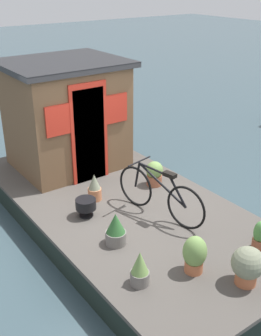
# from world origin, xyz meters

# --- Properties ---
(ground_plane) EXTENTS (60.00, 60.00, 0.00)m
(ground_plane) POSITION_xyz_m (0.00, 0.00, 0.00)
(ground_plane) COLOR #384C54
(houseboat_deck) EXTENTS (5.96, 2.90, 0.49)m
(houseboat_deck) POSITION_xyz_m (0.00, 0.00, 0.24)
(houseboat_deck) COLOR #4C4742
(houseboat_deck) RESTS_ON ground_plane
(houseboat_cabin) EXTENTS (1.85, 2.13, 2.03)m
(houseboat_cabin) POSITION_xyz_m (1.87, 0.00, 1.51)
(houseboat_cabin) COLOR brown
(houseboat_cabin) RESTS_ON houseboat_deck
(bicycle) EXTENTS (1.65, 0.51, 0.82)m
(bicycle) POSITION_xyz_m (-0.67, -0.21, 0.86)
(bicycle) COLOR black
(bicycle) RESTS_ON houseboat_deck
(potted_plant_succulent) EXTENTS (0.31, 0.31, 0.51)m
(potted_plant_succulent) POSITION_xyz_m (-1.96, 0.29, 0.75)
(potted_plant_succulent) COLOR #B2603D
(potted_plant_succulent) RESTS_ON houseboat_deck
(potted_plant_mint) EXTENTS (0.23, 0.23, 0.46)m
(potted_plant_mint) POSITION_xyz_m (0.35, 0.34, 0.71)
(potted_plant_mint) COLOR #C6754C
(potted_plant_mint) RESTS_ON houseboat_deck
(potted_plant_ivy) EXTENTS (0.40, 0.40, 0.51)m
(potted_plant_ivy) POSITION_xyz_m (-2.50, -0.07, 0.76)
(potted_plant_ivy) COLOR #B2603D
(potted_plant_ivy) RESTS_ON houseboat_deck
(potted_plant_fern) EXTENTS (0.30, 0.30, 0.48)m
(potted_plant_fern) POSITION_xyz_m (-0.89, 0.75, 0.71)
(potted_plant_fern) COLOR slate
(potted_plant_fern) RESTS_ON houseboat_deck
(potted_plant_basil) EXTENTS (0.30, 0.30, 0.45)m
(potted_plant_basil) POSITION_xyz_m (0.19, -0.81, 0.71)
(potted_plant_basil) COLOR #935138
(potted_plant_basil) RESTS_ON houseboat_deck
(potted_plant_geranium) EXTENTS (0.24, 0.24, 0.46)m
(potted_plant_geranium) POSITION_xyz_m (-1.75, 0.98, 0.71)
(potted_plant_geranium) COLOR slate
(potted_plant_geranium) RESTS_ON houseboat_deck
(potted_plant_sage) EXTENTS (0.18, 0.18, 0.43)m
(potted_plant_sage) POSITION_xyz_m (-2.13, -0.78, 0.69)
(potted_plant_sage) COLOR #935138
(potted_plant_sage) RESTS_ON houseboat_deck
(charcoal_grill) EXTENTS (0.32, 0.32, 0.29)m
(charcoal_grill) POSITION_xyz_m (-0.01, 0.71, 0.68)
(charcoal_grill) COLOR black
(charcoal_grill) RESTS_ON houseboat_deck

